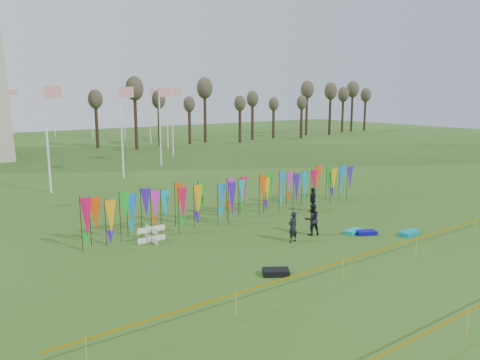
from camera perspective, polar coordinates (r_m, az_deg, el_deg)
ground at (r=22.22m, az=10.04°, el=-8.62°), size 160.00×160.00×0.00m
banner_row at (r=27.17m, az=-0.21°, el=-1.58°), size 18.64×0.64×2.40m
caution_tape_near at (r=20.04m, az=15.61°, el=-8.65°), size 26.00×0.02×0.90m
tree_line at (r=75.17m, az=3.05°, el=9.75°), size 53.92×1.92×7.84m
box_kite at (r=23.52m, az=-10.74°, el=-6.51°), size 0.74×0.74×0.82m
person_left at (r=23.21m, az=6.46°, el=-5.69°), size 0.59×0.46×1.54m
person_mid at (r=24.45m, az=8.77°, el=-4.77°), size 0.92×0.72×1.65m
person_right at (r=29.22m, az=8.86°, el=-2.38°), size 1.00×0.95×1.51m
kite_bag_turquoise at (r=25.33m, az=13.65°, el=-6.10°), size 1.09×0.66×0.20m
kite_bag_blue at (r=25.28m, az=15.14°, el=-6.20°), size 1.14×0.93×0.21m
kite_bag_black at (r=19.28m, az=4.39°, el=-11.13°), size 1.22×1.08×0.24m
kite_bag_teal at (r=25.84m, az=19.93°, el=-6.10°), size 1.19×0.63×0.22m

